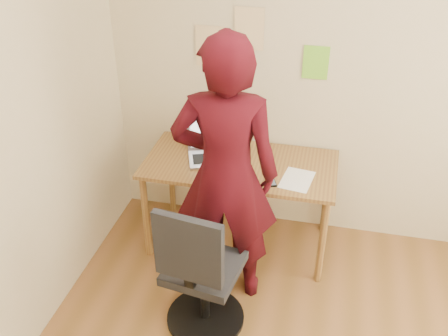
% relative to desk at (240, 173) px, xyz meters
% --- Properties ---
extents(room, '(3.58, 3.58, 2.78)m').
position_rel_desk_xyz_m(room, '(0.68, -1.38, 0.70)').
color(room, brown).
rests_on(room, ground).
extents(desk, '(1.40, 0.70, 0.74)m').
position_rel_desk_xyz_m(desk, '(0.00, 0.00, 0.00)').
color(desk, olive).
rests_on(desk, ground).
extents(laptop, '(0.46, 0.43, 0.27)m').
position_rel_desk_xyz_m(laptop, '(-0.22, 0.05, 0.14)').
color(laptop, '#A9A9B0').
rests_on(laptop, desk).
extents(paper_sheet, '(0.24, 0.32, 0.00)m').
position_rel_desk_xyz_m(paper_sheet, '(0.43, -0.13, 0.09)').
color(paper_sheet, white).
rests_on(paper_sheet, desk).
extents(phone, '(0.10, 0.13, 0.01)m').
position_rel_desk_xyz_m(phone, '(0.26, -0.21, 0.09)').
color(phone, black).
rests_on(phone, desk).
extents(wall_note_left, '(0.21, 0.00, 0.30)m').
position_rel_desk_xyz_m(wall_note_left, '(-0.31, 0.36, 0.82)').
color(wall_note_left, '#DDBC84').
rests_on(wall_note_left, room).
extents(wall_note_mid, '(0.21, 0.00, 0.30)m').
position_rel_desk_xyz_m(wall_note_mid, '(-0.02, 0.36, 0.97)').
color(wall_note_mid, '#DDBC84').
rests_on(wall_note_mid, room).
extents(wall_note_right, '(0.18, 0.00, 0.24)m').
position_rel_desk_xyz_m(wall_note_right, '(0.46, 0.36, 0.76)').
color(wall_note_right, '#79CF2E').
rests_on(wall_note_right, room).
extents(office_chair, '(0.52, 0.52, 0.99)m').
position_rel_desk_xyz_m(office_chair, '(-0.06, -0.90, -0.23)').
color(office_chair, black).
rests_on(office_chair, ground).
extents(person, '(0.73, 0.52, 1.87)m').
position_rel_desk_xyz_m(person, '(0.00, -0.49, 0.28)').
color(person, '#38070E').
rests_on(person, ground).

